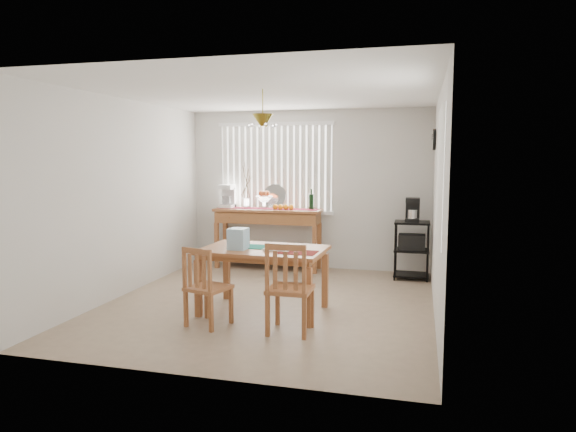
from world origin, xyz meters
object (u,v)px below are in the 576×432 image
(chair_left, at_px, (206,287))
(chair_right, at_px, (289,289))
(cart_items, at_px, (413,210))
(sideboard, at_px, (268,224))
(wire_cart, at_px, (412,244))
(dining_table, at_px, (264,256))

(chair_left, height_order, chair_right, chair_right)
(cart_items, bearing_deg, chair_left, -126.72)
(cart_items, bearing_deg, sideboard, 176.05)
(wire_cart, xyz_separation_m, cart_items, (0.00, 0.01, 0.51))
(sideboard, height_order, chair_right, sideboard)
(dining_table, distance_m, chair_left, 0.83)
(wire_cart, distance_m, dining_table, 2.74)
(wire_cart, bearing_deg, dining_table, -127.55)
(sideboard, xyz_separation_m, chair_right, (1.12, -3.00, -0.27))
(cart_items, xyz_separation_m, dining_table, (-1.66, -2.18, -0.36))
(sideboard, height_order, chair_left, sideboard)
(chair_right, bearing_deg, chair_left, 179.80)
(sideboard, distance_m, wire_cart, 2.32)
(sideboard, bearing_deg, chair_right, -69.49)
(dining_table, xyz_separation_m, chair_right, (0.48, -0.66, -0.20))
(sideboard, bearing_deg, cart_items, -3.95)
(sideboard, bearing_deg, wire_cart, -4.18)
(sideboard, distance_m, chair_right, 3.21)
(sideboard, relative_size, cart_items, 4.90)
(cart_items, distance_m, dining_table, 2.76)
(sideboard, height_order, cart_items, cart_items)
(sideboard, relative_size, dining_table, 1.20)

